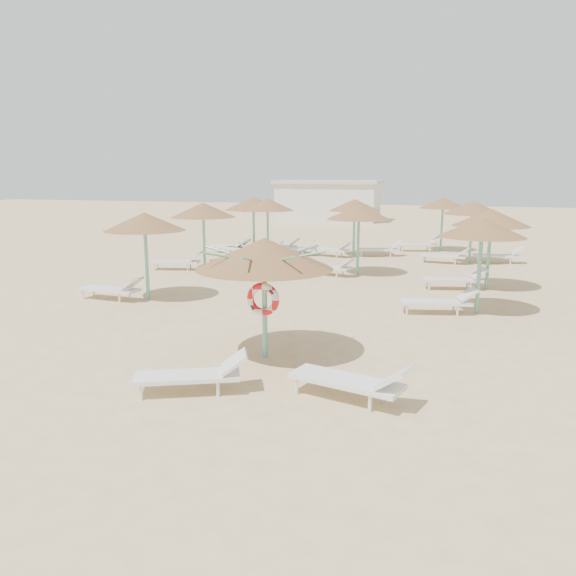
# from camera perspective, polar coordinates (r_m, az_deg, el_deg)

# --- Properties ---
(ground) EXTENTS (120.00, 120.00, 0.00)m
(ground) POSITION_cam_1_polar(r_m,az_deg,el_deg) (11.64, -4.19, -7.50)
(ground) COLOR #D5BC82
(ground) RESTS_ON ground
(main_palapa) EXTENTS (2.82, 2.82, 2.52)m
(main_palapa) POSITION_cam_1_polar(r_m,az_deg,el_deg) (11.39, -2.43, 3.45)
(main_palapa) COLOR #65B09B
(main_palapa) RESTS_ON ground
(lounger_main_a) EXTENTS (2.04, 1.33, 0.72)m
(lounger_main_a) POSITION_cam_1_polar(r_m,az_deg,el_deg) (10.08, -9.45, -8.63)
(lounger_main_a) COLOR silver
(lounger_main_a) RESTS_ON ground
(lounger_main_b) EXTENTS (2.20, 1.19, 0.77)m
(lounger_main_b) POSITION_cam_1_polar(r_m,az_deg,el_deg) (9.65, 6.67, -9.33)
(lounger_main_b) COLOR silver
(lounger_main_b) RESTS_ON ground
(palapa_field) EXTENTS (19.78, 16.25, 2.72)m
(palapa_field) POSITION_cam_1_polar(r_m,az_deg,el_deg) (21.56, 10.09, 7.36)
(palapa_field) COLOR #65B09B
(palapa_field) RESTS_ON ground
(service_hut) EXTENTS (8.40, 4.40, 3.25)m
(service_hut) POSITION_cam_1_polar(r_m,az_deg,el_deg) (46.41, 4.11, 8.86)
(service_hut) COLOR silver
(service_hut) RESTS_ON ground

